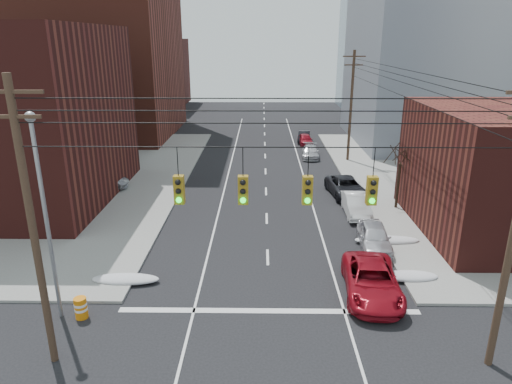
{
  "coord_description": "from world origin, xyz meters",
  "views": [
    {
      "loc": [
        -0.37,
        -11.82,
        12.02
      ],
      "look_at": [
        -0.71,
        14.93,
        3.0
      ],
      "focal_mm": 32.0,
      "sensor_mm": 36.0,
      "label": 1
    }
  ],
  "objects_px": {
    "parked_car_e": "(305,140)",
    "construction_barrel": "(81,308)",
    "parked_car_f": "(304,137)",
    "lot_car_a": "(85,187)",
    "parked_car_d": "(310,152)",
    "parked_car_a": "(374,237)",
    "red_pickup": "(372,281)",
    "parked_car_b": "(356,205)",
    "lot_car_d": "(89,166)",
    "parked_car_c": "(346,187)",
    "lot_car_b": "(96,181)",
    "lot_car_c": "(35,182)"
  },
  "relations": [
    {
      "from": "parked_car_b",
      "to": "red_pickup",
      "type": "bearing_deg",
      "value": -96.41
    },
    {
      "from": "parked_car_b",
      "to": "parked_car_f",
      "type": "distance_m",
      "value": 24.45
    },
    {
      "from": "parked_car_f",
      "to": "lot_car_d",
      "type": "relative_size",
      "value": 1.05
    },
    {
      "from": "red_pickup",
      "to": "construction_barrel",
      "type": "bearing_deg",
      "value": -166.09
    },
    {
      "from": "parked_car_e",
      "to": "parked_car_a",
      "type": "bearing_deg",
      "value": -90.92
    },
    {
      "from": "parked_car_a",
      "to": "parked_car_d",
      "type": "height_order",
      "value": "parked_car_a"
    },
    {
      "from": "parked_car_b",
      "to": "parked_car_a",
      "type": "bearing_deg",
      "value": -89.33
    },
    {
      "from": "lot_car_a",
      "to": "lot_car_c",
      "type": "bearing_deg",
      "value": 83.57
    },
    {
      "from": "parked_car_e",
      "to": "construction_barrel",
      "type": "height_order",
      "value": "parked_car_e"
    },
    {
      "from": "parked_car_b",
      "to": "lot_car_c",
      "type": "distance_m",
      "value": 25.98
    },
    {
      "from": "parked_car_b",
      "to": "lot_car_d",
      "type": "relative_size",
      "value": 1.22
    },
    {
      "from": "parked_car_d",
      "to": "construction_barrel",
      "type": "distance_m",
      "value": 32.36
    },
    {
      "from": "parked_car_e",
      "to": "lot_car_d",
      "type": "height_order",
      "value": "lot_car_d"
    },
    {
      "from": "parked_car_f",
      "to": "lot_car_b",
      "type": "distance_m",
      "value": 27.07
    },
    {
      "from": "parked_car_e",
      "to": "parked_car_c",
      "type": "bearing_deg",
      "value": -89.23
    },
    {
      "from": "parked_car_b",
      "to": "construction_barrel",
      "type": "xyz_separation_m",
      "value": [
        -14.9,
        -13.0,
        -0.22
      ]
    },
    {
      "from": "lot_car_c",
      "to": "construction_barrel",
      "type": "distance_m",
      "value": 20.91
    },
    {
      "from": "red_pickup",
      "to": "parked_car_d",
      "type": "height_order",
      "value": "red_pickup"
    },
    {
      "from": "parked_car_c",
      "to": "lot_car_b",
      "type": "xyz_separation_m",
      "value": [
        -20.46,
        0.88,
        0.16
      ]
    },
    {
      "from": "parked_car_b",
      "to": "parked_car_f",
      "type": "bearing_deg",
      "value": 94.42
    },
    {
      "from": "red_pickup",
      "to": "parked_car_f",
      "type": "bearing_deg",
      "value": 95.39
    },
    {
      "from": "parked_car_d",
      "to": "lot_car_a",
      "type": "height_order",
      "value": "lot_car_a"
    },
    {
      "from": "parked_car_b",
      "to": "parked_car_e",
      "type": "height_order",
      "value": "parked_car_b"
    },
    {
      "from": "parked_car_a",
      "to": "lot_car_d",
      "type": "xyz_separation_m",
      "value": [
        -22.92,
        15.75,
        0.02
      ]
    },
    {
      "from": "parked_car_d",
      "to": "lot_car_b",
      "type": "bearing_deg",
      "value": -143.92
    },
    {
      "from": "construction_barrel",
      "to": "red_pickup",
      "type": "bearing_deg",
      "value": 8.93
    },
    {
      "from": "lot_car_a",
      "to": "lot_car_b",
      "type": "relative_size",
      "value": 0.79
    },
    {
      "from": "lot_car_c",
      "to": "lot_car_d",
      "type": "relative_size",
      "value": 1.17
    },
    {
      "from": "parked_car_a",
      "to": "lot_car_a",
      "type": "distance_m",
      "value": 22.68
    },
    {
      "from": "red_pickup",
      "to": "parked_car_d",
      "type": "relative_size",
      "value": 1.31
    },
    {
      "from": "parked_car_a",
      "to": "lot_car_b",
      "type": "height_order",
      "value": "lot_car_b"
    },
    {
      "from": "parked_car_e",
      "to": "red_pickup",
      "type": "bearing_deg",
      "value": -93.74
    },
    {
      "from": "parked_car_c",
      "to": "parked_car_d",
      "type": "bearing_deg",
      "value": 90.32
    },
    {
      "from": "parked_car_c",
      "to": "lot_car_b",
      "type": "distance_m",
      "value": 20.48
    },
    {
      "from": "parked_car_e",
      "to": "lot_car_c",
      "type": "xyz_separation_m",
      "value": [
        -23.89,
        -17.6,
        0.13
      ]
    },
    {
      "from": "red_pickup",
      "to": "parked_car_d",
      "type": "distance_m",
      "value": 27.37
    },
    {
      "from": "parked_car_f",
      "to": "lot_car_a",
      "type": "distance_m",
      "value": 28.36
    },
    {
      "from": "parked_car_b",
      "to": "lot_car_d",
      "type": "distance_m",
      "value": 25.08
    },
    {
      "from": "parked_car_c",
      "to": "construction_barrel",
      "type": "height_order",
      "value": "parked_car_c"
    },
    {
      "from": "parked_car_c",
      "to": "lot_car_a",
      "type": "xyz_separation_m",
      "value": [
        -20.78,
        -0.6,
        0.11
      ]
    },
    {
      "from": "parked_car_b",
      "to": "construction_barrel",
      "type": "distance_m",
      "value": 19.78
    },
    {
      "from": "parked_car_d",
      "to": "lot_car_a",
      "type": "relative_size",
      "value": 1.02
    },
    {
      "from": "parked_car_a",
      "to": "construction_barrel",
      "type": "relative_size",
      "value": 4.42
    },
    {
      "from": "lot_car_d",
      "to": "red_pickup",
      "type": "bearing_deg",
      "value": -135.92
    },
    {
      "from": "parked_car_b",
      "to": "lot_car_b",
      "type": "xyz_separation_m",
      "value": [
        -20.46,
        4.98,
        0.15
      ]
    },
    {
      "from": "lot_car_b",
      "to": "lot_car_d",
      "type": "xyz_separation_m",
      "value": [
        -2.46,
        5.19,
        -0.11
      ]
    },
    {
      "from": "parked_car_d",
      "to": "parked_car_e",
      "type": "xyz_separation_m",
      "value": [
        0.0,
        6.13,
        0.03
      ]
    },
    {
      "from": "parked_car_b",
      "to": "lot_car_d",
      "type": "height_order",
      "value": "parked_car_b"
    },
    {
      "from": "red_pickup",
      "to": "lot_car_c",
      "type": "relative_size",
      "value": 1.29
    },
    {
      "from": "parked_car_d",
      "to": "parked_car_e",
      "type": "height_order",
      "value": "parked_car_e"
    }
  ]
}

